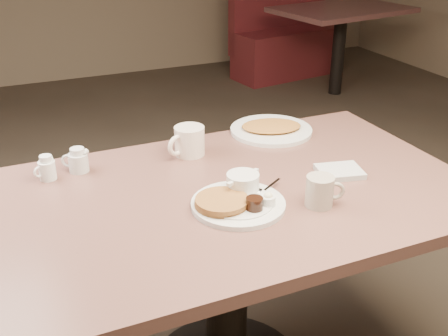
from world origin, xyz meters
name	(u,v)px	position (x,y,z in m)	size (l,w,h in m)	color
diner_table	(227,239)	(0.00, 0.00, 0.58)	(1.50, 0.90, 0.75)	#84564C
main_plate	(237,198)	(-0.01, -0.09, 0.77)	(0.36, 0.36, 0.07)	white
coffee_mug_near	(321,191)	(0.21, -0.18, 0.80)	(0.12, 0.10, 0.09)	#BAAD9B
napkin	(340,172)	(0.38, -0.04, 0.76)	(0.16, 0.14, 0.02)	silver
coffee_mug_far	(189,141)	(-0.01, 0.30, 0.80)	(0.16, 0.13, 0.10)	white
creamer_left	(47,169)	(-0.48, 0.30, 0.79)	(0.07, 0.06, 0.08)	white
creamer_right	(78,161)	(-0.38, 0.32, 0.79)	(0.09, 0.07, 0.08)	white
hash_plate	(271,129)	(0.35, 0.37, 0.76)	(0.38, 0.38, 0.04)	white
booth_back_right	(291,34)	(2.12, 3.25, 0.41)	(1.28, 1.44, 1.12)	maroon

